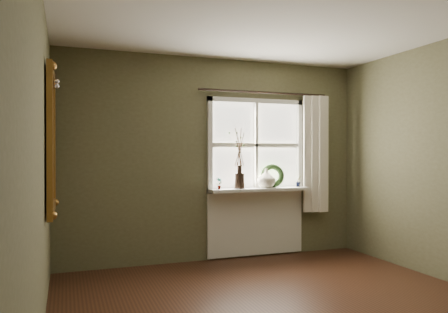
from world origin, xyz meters
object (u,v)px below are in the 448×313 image
wreath (272,178)px  gilt_mirror (51,142)px  cream_vase (266,178)px  dark_jug (239,181)px

wreath → gilt_mirror: size_ratio=0.23×
cream_vase → gilt_mirror: (-2.61, -0.76, 0.43)m
dark_jug → gilt_mirror: gilt_mirror is taller
wreath → gilt_mirror: bearing=-149.4°
dark_jug → cream_vase: size_ratio=0.79×
dark_jug → cream_vase: bearing=0.0°
cream_vase → wreath: 0.12m
dark_jug → wreath: size_ratio=0.63×
gilt_mirror → wreath: bearing=16.4°
dark_jug → wreath: 0.49m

